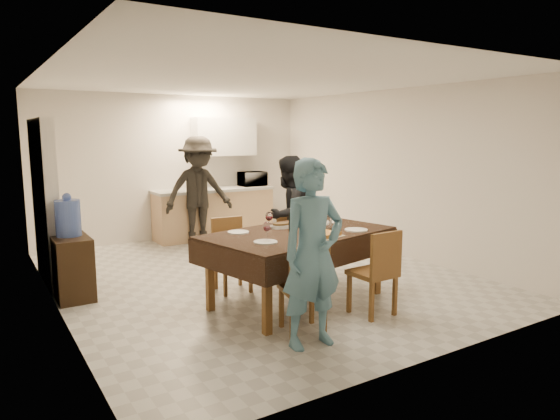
# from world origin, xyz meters

# --- Properties ---
(floor) EXTENTS (5.00, 6.00, 0.02)m
(floor) POSITION_xyz_m (0.00, 0.00, 0.00)
(floor) COLOR beige
(floor) RESTS_ON ground
(ceiling) EXTENTS (5.00, 6.00, 0.02)m
(ceiling) POSITION_xyz_m (0.00, 0.00, 2.60)
(ceiling) COLOR white
(ceiling) RESTS_ON wall_back
(wall_back) EXTENTS (5.00, 0.02, 2.60)m
(wall_back) POSITION_xyz_m (0.00, 3.00, 1.30)
(wall_back) COLOR silver
(wall_back) RESTS_ON floor
(wall_front) EXTENTS (5.00, 0.02, 2.60)m
(wall_front) POSITION_xyz_m (0.00, -3.00, 1.30)
(wall_front) COLOR silver
(wall_front) RESTS_ON floor
(wall_left) EXTENTS (0.02, 6.00, 2.60)m
(wall_left) POSITION_xyz_m (-2.50, 0.00, 1.30)
(wall_left) COLOR silver
(wall_left) RESTS_ON floor
(wall_right) EXTENTS (0.02, 6.00, 2.60)m
(wall_right) POSITION_xyz_m (2.50, 0.00, 1.30)
(wall_right) COLOR silver
(wall_right) RESTS_ON floor
(stub_partition) EXTENTS (0.15, 1.40, 2.10)m
(stub_partition) POSITION_xyz_m (-2.42, 1.20, 1.05)
(stub_partition) COLOR white
(stub_partition) RESTS_ON floor
(kitchen_base_cabinet) EXTENTS (2.20, 0.60, 0.86)m
(kitchen_base_cabinet) POSITION_xyz_m (0.60, 2.68, 0.43)
(kitchen_base_cabinet) COLOR tan
(kitchen_base_cabinet) RESTS_ON floor
(kitchen_worktop) EXTENTS (2.24, 0.64, 0.05)m
(kitchen_worktop) POSITION_xyz_m (0.60, 2.68, 0.89)
(kitchen_worktop) COLOR #B3B4AE
(kitchen_worktop) RESTS_ON kitchen_base_cabinet
(upper_cabinet) EXTENTS (1.20, 0.34, 0.70)m
(upper_cabinet) POSITION_xyz_m (0.90, 2.82, 1.85)
(upper_cabinet) COLOR silver
(upper_cabinet) RESTS_ON wall_back
(dining_table) EXTENTS (2.30, 1.63, 0.82)m
(dining_table) POSITION_xyz_m (-0.12, -1.16, 0.78)
(dining_table) COLOR black
(dining_table) RESTS_ON floor
(chair_near_left) EXTENTS (0.48, 0.49, 0.48)m
(chair_near_left) POSITION_xyz_m (-0.57, -1.99, 0.54)
(chair_near_left) COLOR brown
(chair_near_left) RESTS_ON floor
(chair_near_right) EXTENTS (0.43, 0.43, 0.50)m
(chair_near_right) POSITION_xyz_m (0.33, -1.99, 0.56)
(chair_near_right) COLOR brown
(chair_near_right) RESTS_ON floor
(chair_far_left) EXTENTS (0.44, 0.44, 0.48)m
(chair_far_left) POSITION_xyz_m (-0.57, -0.49, 0.54)
(chair_far_left) COLOR brown
(chair_far_left) RESTS_ON floor
(chair_far_right) EXTENTS (0.52, 0.53, 0.48)m
(chair_far_right) POSITION_xyz_m (0.33, -0.49, 0.54)
(chair_far_right) COLOR brown
(chair_far_right) RESTS_ON floor
(console) EXTENTS (0.40, 0.79, 0.73)m
(console) POSITION_xyz_m (-2.28, 0.41, 0.37)
(console) COLOR black
(console) RESTS_ON floor
(water_jug) EXTENTS (0.28, 0.28, 0.42)m
(water_jug) POSITION_xyz_m (-2.28, 0.41, 0.94)
(water_jug) COLOR #4E6BC6
(water_jug) RESTS_ON console
(wine_bottle) EXTENTS (0.07, 0.07, 0.29)m
(wine_bottle) POSITION_xyz_m (-0.17, -1.11, 0.97)
(wine_bottle) COLOR black
(wine_bottle) RESTS_ON dining_table
(water_pitcher) EXTENTS (0.14, 0.14, 0.21)m
(water_pitcher) POSITION_xyz_m (0.23, -1.21, 0.93)
(water_pitcher) COLOR white
(water_pitcher) RESTS_ON dining_table
(savoury_tart) EXTENTS (0.42, 0.36, 0.05)m
(savoury_tart) POSITION_xyz_m (-0.02, -1.54, 0.84)
(savoury_tart) COLOR #C7873A
(savoury_tart) RESTS_ON dining_table
(salad_bowl) EXTENTS (0.20, 0.20, 0.08)m
(salad_bowl) POSITION_xyz_m (0.18, -0.98, 0.86)
(salad_bowl) COLOR white
(salad_bowl) RESTS_ON dining_table
(mushroom_dish) EXTENTS (0.22, 0.22, 0.04)m
(mushroom_dish) POSITION_xyz_m (-0.17, -0.88, 0.84)
(mushroom_dish) COLOR white
(mushroom_dish) RESTS_ON dining_table
(wine_glass_a) EXTENTS (0.09, 0.09, 0.21)m
(wine_glass_a) POSITION_xyz_m (-0.67, -1.41, 0.92)
(wine_glass_a) COLOR white
(wine_glass_a) RESTS_ON dining_table
(wine_glass_b) EXTENTS (0.09, 0.09, 0.21)m
(wine_glass_b) POSITION_xyz_m (0.43, -0.91, 0.92)
(wine_glass_b) COLOR white
(wine_glass_b) RESTS_ON dining_table
(wine_glass_c) EXTENTS (0.09, 0.09, 0.20)m
(wine_glass_c) POSITION_xyz_m (-0.32, -0.86, 0.92)
(wine_glass_c) COLOR white
(wine_glass_c) RESTS_ON dining_table
(plate_near_left) EXTENTS (0.24, 0.24, 0.01)m
(plate_near_left) POSITION_xyz_m (-0.72, -1.46, 0.83)
(plate_near_left) COLOR white
(plate_near_left) RESTS_ON dining_table
(plate_near_right) EXTENTS (0.26, 0.26, 0.02)m
(plate_near_right) POSITION_xyz_m (0.48, -1.46, 0.83)
(plate_near_right) COLOR white
(plate_near_right) RESTS_ON dining_table
(plate_far_left) EXTENTS (0.24, 0.24, 0.01)m
(plate_far_left) POSITION_xyz_m (-0.72, -0.86, 0.83)
(plate_far_left) COLOR white
(plate_far_left) RESTS_ON dining_table
(plate_far_right) EXTENTS (0.29, 0.29, 0.02)m
(plate_far_right) POSITION_xyz_m (0.48, -0.86, 0.83)
(plate_far_right) COLOR white
(plate_far_right) RESTS_ON dining_table
(microwave) EXTENTS (0.49, 0.33, 0.27)m
(microwave) POSITION_xyz_m (1.42, 2.68, 1.05)
(microwave) COLOR silver
(microwave) RESTS_ON kitchen_worktop
(person_near) EXTENTS (0.64, 0.43, 1.71)m
(person_near) POSITION_xyz_m (-0.67, -2.21, 0.85)
(person_near) COLOR teal
(person_near) RESTS_ON floor
(person_far) EXTENTS (0.94, 0.84, 1.62)m
(person_far) POSITION_xyz_m (0.43, -0.11, 0.81)
(person_far) COLOR black
(person_far) RESTS_ON floor
(person_kitchen) EXTENTS (1.21, 0.69, 1.87)m
(person_kitchen) POSITION_xyz_m (0.11, 2.23, 0.93)
(person_kitchen) COLOR black
(person_kitchen) RESTS_ON floor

